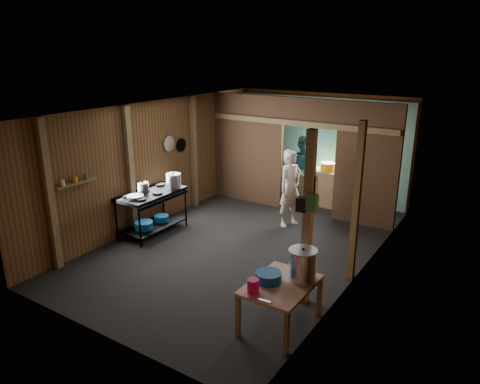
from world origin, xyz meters
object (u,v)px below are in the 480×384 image
Objects in this scene: stove_pot_large at (174,181)px; cook at (291,188)px; prep_table at (280,305)px; yellow_tub at (328,167)px; stock_pot at (303,265)px; pink_bucket at (253,286)px; gas_range at (152,213)px.

cook is at bearing 34.91° from stove_pot_large.
yellow_tub is at bearing 105.64° from prep_table.
stock_pot is (3.72, -1.70, -0.16)m from stove_pot_large.
prep_table is 3.11× the size of yellow_tub.
yellow_tub is 0.21× the size of cook.
pink_bucket is 3.98m from cook.
stove_pot_large reaches higher than yellow_tub.
pink_bucket is at bearing -115.86° from prep_table.
pink_bucket is at bearing -140.13° from cook.
yellow_tub is (2.14, 3.03, -0.06)m from stove_pot_large.
cook reaches higher than yellow_tub.
yellow_tub reaches higher than gas_range.
gas_range is at bearing -108.90° from stove_pot_large.
pink_bucket is 5.52m from yellow_tub.
stove_pot_large reaches higher than prep_table.
pink_bucket is at bearing -35.11° from stove_pot_large.
stove_pot_large is 0.69× the size of stock_pot.
stock_pot reaches higher than pink_bucket.
stove_pot_large is at bearing 155.49° from stock_pot.
cook is (-1.73, 3.09, -0.03)m from stock_pot.
gas_range is 4.23× the size of yellow_tub.
pink_bucket is (-0.38, -0.66, -0.11)m from stock_pot.
prep_table is 0.62m from stock_pot.
cook reaches higher than prep_table.
cook reaches higher than stove_pot_large.
gas_range is 2.90m from cook.
gas_range is 0.90× the size of cook.
prep_table is 5.73× the size of pink_bucket.
prep_table is 0.60m from pink_bucket.
prep_table is 2.36× the size of stock_pot.
pink_bucket is 0.11× the size of cook.
stock_pot is at bearing -17.15° from gas_range.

